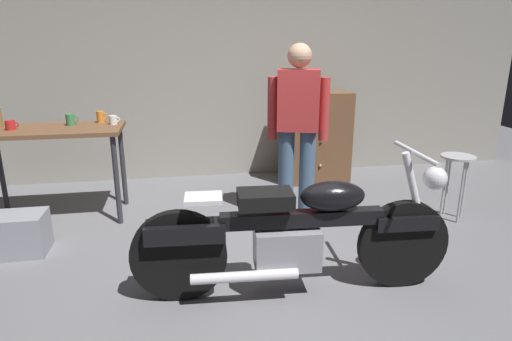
# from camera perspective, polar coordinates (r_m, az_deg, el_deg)

# --- Properties ---
(ground_plane) EXTENTS (12.00, 12.00, 0.00)m
(ground_plane) POSITION_cam_1_polar(r_m,az_deg,el_deg) (3.24, 1.39, -14.72)
(ground_plane) COLOR slate
(back_wall) EXTENTS (8.00, 0.12, 3.10)m
(back_wall) POSITION_cam_1_polar(r_m,az_deg,el_deg) (5.54, -4.53, 15.22)
(back_wall) COLOR gray
(back_wall) RESTS_ON ground_plane
(workbench) EXTENTS (1.30, 0.64, 0.90)m
(workbench) POSITION_cam_1_polar(r_m,az_deg,el_deg) (4.55, -25.22, 3.67)
(workbench) COLOR brown
(workbench) RESTS_ON ground_plane
(motorcycle) EXTENTS (2.19, 0.60, 1.00)m
(motorcycle) POSITION_cam_1_polar(r_m,az_deg,el_deg) (2.96, 5.40, -8.11)
(motorcycle) COLOR black
(motorcycle) RESTS_ON ground_plane
(person_standing) EXTENTS (0.55, 0.32, 1.67)m
(person_standing) POSITION_cam_1_polar(r_m,az_deg,el_deg) (4.10, 5.50, 5.90)
(person_standing) COLOR #455D7B
(person_standing) RESTS_ON ground_plane
(shop_stool) EXTENTS (0.32, 0.32, 0.64)m
(shop_stool) POSITION_cam_1_polar(r_m,az_deg,el_deg) (4.58, 24.83, 0.06)
(shop_stool) COLOR #B2B2B7
(shop_stool) RESTS_ON ground_plane
(wooden_dresser) EXTENTS (0.80, 0.47, 1.10)m
(wooden_dresser) POSITION_cam_1_polar(r_m,az_deg,el_deg) (5.39, 7.81, 4.36)
(wooden_dresser) COLOR brown
(wooden_dresser) RESTS_ON ground_plane
(storage_bin) EXTENTS (0.44, 0.32, 0.34)m
(storage_bin) POSITION_cam_1_polar(r_m,az_deg,el_deg) (4.08, -28.74, -7.32)
(storage_bin) COLOR gray
(storage_bin) RESTS_ON ground_plane
(mug_white_ceramic) EXTENTS (0.11, 0.08, 0.09)m
(mug_white_ceramic) POSITION_cam_1_polar(r_m,az_deg,el_deg) (4.49, -18.23, 6.32)
(mug_white_ceramic) COLOR white
(mug_white_ceramic) RESTS_ON workbench
(mug_red_diner) EXTENTS (0.12, 0.09, 0.09)m
(mug_red_diner) POSITION_cam_1_polar(r_m,az_deg,el_deg) (4.59, -29.53, 5.21)
(mug_red_diner) COLOR red
(mug_red_diner) RESTS_ON workbench
(mug_orange_travel) EXTENTS (0.11, 0.07, 0.11)m
(mug_orange_travel) POSITION_cam_1_polar(r_m,az_deg,el_deg) (4.63, -19.71, 6.65)
(mug_orange_travel) COLOR orange
(mug_orange_travel) RESTS_ON workbench
(mug_green_speckled) EXTENTS (0.12, 0.08, 0.11)m
(mug_green_speckled) POSITION_cam_1_polar(r_m,az_deg,el_deg) (4.58, -23.15, 6.16)
(mug_green_speckled) COLOR #3D7F4C
(mug_green_speckled) RESTS_ON workbench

